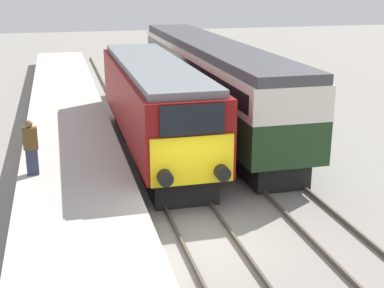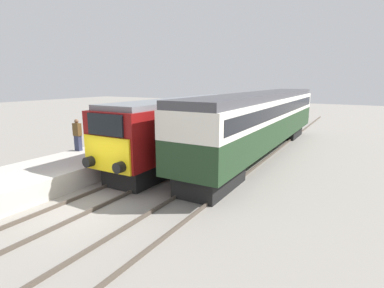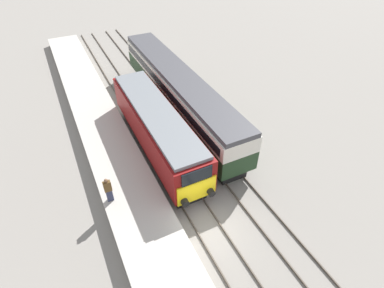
# 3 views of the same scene
# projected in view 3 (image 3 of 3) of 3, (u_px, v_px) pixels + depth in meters

# --- Properties ---
(ground_plane) EXTENTS (120.00, 120.00, 0.00)m
(ground_plane) POSITION_uv_depth(u_px,v_px,m) (209.00, 229.00, 17.30)
(ground_plane) COLOR gray
(platform_left) EXTENTS (3.50, 50.00, 0.88)m
(platform_left) POSITION_uv_depth(u_px,v_px,m) (115.00, 157.00, 21.40)
(platform_left) COLOR #B7B2A8
(platform_left) RESTS_ON ground_plane
(rails_near_track) EXTENTS (1.51, 60.00, 0.14)m
(rails_near_track) POSITION_uv_depth(u_px,v_px,m) (174.00, 173.00, 20.70)
(rails_near_track) COLOR #4C4238
(rails_near_track) RESTS_ON ground_plane
(rails_far_track) EXTENTS (1.50, 60.00, 0.14)m
(rails_far_track) POSITION_uv_depth(u_px,v_px,m) (217.00, 158.00, 21.86)
(rails_far_track) COLOR #4C4238
(rails_far_track) RESTS_ON ground_plane
(locomotive) EXTENTS (2.70, 12.74, 3.68)m
(locomotive) POSITION_uv_depth(u_px,v_px,m) (157.00, 129.00, 21.32)
(locomotive) COLOR black
(locomotive) RESTS_ON ground_plane
(passenger_carriage) EXTENTS (2.75, 18.96, 3.96)m
(passenger_carriage) POSITION_uv_depth(u_px,v_px,m) (178.00, 89.00, 24.92)
(passenger_carriage) COLOR black
(passenger_carriage) RESTS_ON ground_plane
(person_on_platform) EXTENTS (0.44, 0.26, 1.75)m
(person_on_platform) POSITION_uv_depth(u_px,v_px,m) (108.00, 190.00, 17.30)
(person_on_platform) COLOR #2D334C
(person_on_platform) RESTS_ON platform_left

